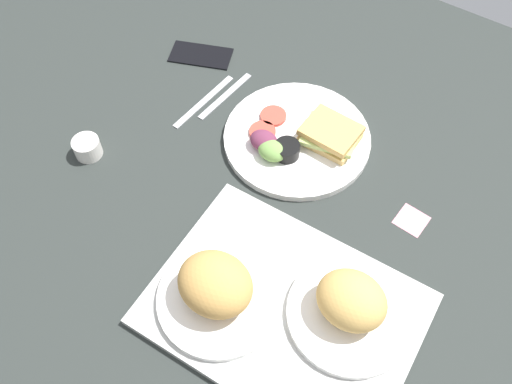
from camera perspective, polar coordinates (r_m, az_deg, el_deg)
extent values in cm
cube|color=#282D2B|center=(110.67, 1.72, -0.98)|extent=(190.00, 150.00, 3.00)
cube|color=#B2B2AD|center=(97.88, 2.92, -11.95)|extent=(46.27, 34.76, 1.60)
cylinder|color=white|center=(97.17, 9.68, -12.23)|extent=(21.75, 21.75, 1.40)
ellipsoid|color=tan|center=(92.90, 9.80, -10.91)|extent=(11.92, 10.29, 8.13)
cylinder|color=white|center=(97.09, -3.74, -10.85)|extent=(21.68, 21.68, 1.40)
ellipsoid|color=tan|center=(92.53, -4.21, -9.42)|extent=(13.07, 11.29, 8.91)
cylinder|color=white|center=(117.48, 4.23, 5.53)|extent=(30.84, 30.84, 1.60)
cube|color=#DBB266|center=(116.31, 7.59, 5.53)|extent=(11.02, 9.03, 1.40)
cube|color=#B2C66B|center=(115.39, 7.66, 5.91)|extent=(12.77, 11.29, 1.00)
cube|color=tan|center=(114.47, 7.73, 6.29)|extent=(11.33, 9.40, 1.40)
cylinder|color=#D14738|center=(119.63, 1.79, 7.81)|extent=(5.60, 5.60, 0.80)
cylinder|color=#D14738|center=(116.74, 0.67, 6.21)|extent=(5.60, 5.60, 0.80)
cylinder|color=black|center=(112.48, 3.20, 4.33)|extent=(5.20, 5.20, 3.00)
cylinder|color=#EFEACC|center=(111.61, 3.23, 4.68)|extent=(4.26, 4.26, 0.60)
ellipsoid|color=#729E4C|center=(111.88, 1.66, 4.28)|extent=(6.00, 4.80, 3.60)
ellipsoid|color=#6B2D47|center=(113.43, 0.81, 5.30)|extent=(6.00, 4.80, 3.60)
cylinder|color=silver|center=(119.24, -16.96, 4.39)|extent=(5.60, 5.60, 4.00)
cube|color=#B7B7BC|center=(126.20, -3.18, 9.88)|extent=(2.81, 17.06, 0.50)
cube|color=#B7B7BC|center=(125.41, -5.39, 9.30)|extent=(2.78, 19.05, 0.50)
cube|color=black|center=(135.88, -5.70, 13.89)|extent=(16.05, 12.07, 0.80)
cube|color=pink|center=(110.65, 15.70, -2.80)|extent=(5.98, 5.98, 0.12)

